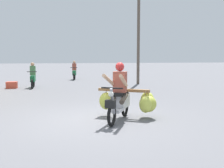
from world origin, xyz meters
TOP-DOWN VIEW (x-y plane):
  - ground_plane at (0.00, 0.00)m, footprint 120.00×120.00m
  - motorbike_main_loaded at (0.91, -0.04)m, footprint 1.69×1.71m
  - motorbike_distant_ahead_left at (-2.48, 8.14)m, footprint 0.50×1.62m
  - motorbike_distant_ahead_right at (0.03, 12.87)m, footprint 0.50×1.62m
  - produce_crate at (-3.58, 8.00)m, footprint 0.56×0.40m
  - utility_pole at (3.81, 8.92)m, footprint 0.18×0.18m

SIDE VIEW (x-z plane):
  - ground_plane at x=0.00m, z-range 0.00..0.00m
  - produce_crate at x=-3.58m, z-range 0.00..0.36m
  - motorbike_main_loaded at x=0.91m, z-range -0.24..1.34m
  - motorbike_distant_ahead_left at x=-2.48m, z-range -0.13..1.27m
  - motorbike_distant_ahead_right at x=0.03m, z-range -0.13..1.27m
  - utility_pole at x=3.81m, z-range 0.00..6.07m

